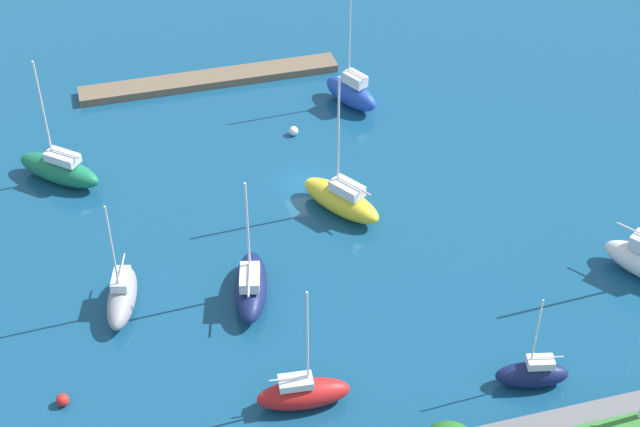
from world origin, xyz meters
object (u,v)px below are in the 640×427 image
(sailboat_blue_by_breakwater, at_px, (351,92))
(sailboat_green_off_beacon, at_px, (59,169))
(mooring_buoy_red, at_px, (63,400))
(mooring_buoy_white, at_px, (294,131))
(sailboat_yellow_inner_mooring, at_px, (341,199))
(sailboat_navy_near_pier, at_px, (532,374))
(sailboat_red_east_end, at_px, (303,393))
(sailboat_navy_along_channel, at_px, (251,286))
(sailboat_gray_outer_mooring, at_px, (122,296))
(pier_dock, at_px, (210,79))

(sailboat_blue_by_breakwater, height_order, sailboat_green_off_beacon, sailboat_blue_by_breakwater)
(mooring_buoy_red, distance_m, mooring_buoy_white, 34.25)
(mooring_buoy_red, bearing_deg, sailboat_yellow_inner_mooring, -147.79)
(sailboat_navy_near_pier, bearing_deg, sailboat_red_east_end, 3.71)
(sailboat_green_off_beacon, height_order, mooring_buoy_white, sailboat_green_off_beacon)
(sailboat_blue_by_breakwater, height_order, sailboat_yellow_inner_mooring, sailboat_yellow_inner_mooring)
(mooring_buoy_red, bearing_deg, sailboat_navy_along_channel, -154.62)
(sailboat_yellow_inner_mooring, distance_m, mooring_buoy_white, 11.73)
(sailboat_gray_outer_mooring, distance_m, mooring_buoy_white, 25.08)
(sailboat_gray_outer_mooring, bearing_deg, sailboat_navy_along_channel, 96.40)
(sailboat_navy_along_channel, relative_size, sailboat_gray_outer_mooring, 1.05)
(sailboat_navy_near_pier, bearing_deg, mooring_buoy_white, -63.34)
(pier_dock, xyz_separation_m, sailboat_gray_outer_mooring, (11.51, 29.04, 0.77))
(sailboat_red_east_end, xyz_separation_m, sailboat_blue_by_breakwater, (-13.21, -33.67, 0.34))
(sailboat_blue_by_breakwater, bearing_deg, sailboat_navy_near_pier, 155.18)
(mooring_buoy_white, bearing_deg, sailboat_blue_by_breakwater, -152.05)
(sailboat_navy_along_channel, xyz_separation_m, mooring_buoy_red, (14.00, 6.64, -0.75))
(sailboat_red_east_end, distance_m, mooring_buoy_white, 31.05)
(sailboat_gray_outer_mooring, xyz_separation_m, sailboat_blue_by_breakwater, (-23.60, -21.62, 0.29))
(mooring_buoy_red, xyz_separation_m, mooring_buoy_white, (-22.03, -26.23, -0.00))
(sailboat_red_east_end, distance_m, sailboat_yellow_inner_mooring, 20.27)
(sailboat_navy_along_channel, bearing_deg, sailboat_red_east_end, -160.10)
(sailboat_yellow_inner_mooring, relative_size, sailboat_navy_near_pier, 1.60)
(sailboat_gray_outer_mooring, distance_m, mooring_buoy_red, 9.36)
(pier_dock, height_order, sailboat_blue_by_breakwater, sailboat_blue_by_breakwater)
(sailboat_yellow_inner_mooring, relative_size, mooring_buoy_red, 14.52)
(sailboat_navy_along_channel, xyz_separation_m, sailboat_blue_by_breakwater, (-14.42, -22.97, 0.25))
(sailboat_gray_outer_mooring, relative_size, sailboat_red_east_end, 0.96)
(mooring_buoy_white, bearing_deg, mooring_buoy_red, 49.97)
(sailboat_navy_along_channel, height_order, mooring_buoy_white, sailboat_navy_along_channel)
(sailboat_red_east_end, relative_size, sailboat_blue_by_breakwater, 0.84)
(sailboat_red_east_end, height_order, sailboat_navy_near_pier, sailboat_red_east_end)
(mooring_buoy_red, bearing_deg, sailboat_red_east_end, 165.06)
(pier_dock, relative_size, mooring_buoy_red, 29.06)
(sailboat_gray_outer_mooring, height_order, mooring_buoy_white, sailboat_gray_outer_mooring)
(sailboat_green_off_beacon, bearing_deg, sailboat_navy_along_channel, 165.98)
(sailboat_red_east_end, distance_m, sailboat_navy_near_pier, 15.32)
(sailboat_blue_by_breakwater, height_order, sailboat_navy_near_pier, sailboat_blue_by_breakwater)
(sailboat_navy_along_channel, relative_size, sailboat_red_east_end, 1.02)
(sailboat_gray_outer_mooring, relative_size, mooring_buoy_red, 11.28)
(sailboat_blue_by_breakwater, distance_m, sailboat_navy_near_pier, 36.02)
(mooring_buoy_red, bearing_deg, sailboat_gray_outer_mooring, -121.06)
(sailboat_navy_along_channel, distance_m, sailboat_green_off_beacon, 22.01)
(pier_dock, height_order, sailboat_navy_along_channel, sailboat_navy_along_channel)
(sailboat_navy_along_channel, height_order, sailboat_yellow_inner_mooring, sailboat_yellow_inner_mooring)
(sailboat_gray_outer_mooring, distance_m, sailboat_navy_near_pier, 29.29)
(sailboat_gray_outer_mooring, height_order, sailboat_yellow_inner_mooring, sailboat_yellow_inner_mooring)
(sailboat_navy_along_channel, relative_size, sailboat_green_off_beacon, 0.89)
(pier_dock, distance_m, sailboat_green_off_beacon, 19.41)
(sailboat_navy_near_pier, bearing_deg, sailboat_gray_outer_mooring, -17.01)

